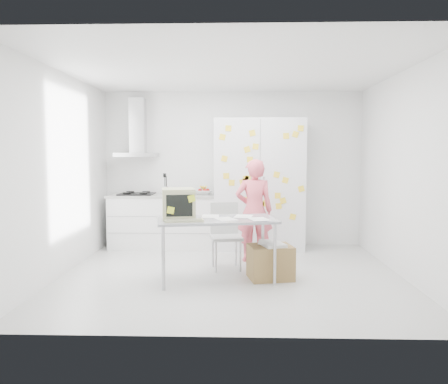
{
  "coord_description": "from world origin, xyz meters",
  "views": [
    {
      "loc": [
        0.08,
        -5.73,
        1.62
      ],
      "look_at": [
        -0.11,
        0.67,
        1.06
      ],
      "focal_mm": 35.0,
      "sensor_mm": 36.0,
      "label": 1
    }
  ],
  "objects_px": {
    "person": "(254,210)",
    "desk": "(193,211)",
    "cardboard_box": "(270,261)",
    "chair": "(225,231)"
  },
  "relations": [
    {
      "from": "cardboard_box",
      "to": "desk",
      "type": "bearing_deg",
      "value": -173.37
    },
    {
      "from": "desk",
      "to": "cardboard_box",
      "type": "relative_size",
      "value": 2.57
    },
    {
      "from": "person",
      "to": "desk",
      "type": "height_order",
      "value": "person"
    },
    {
      "from": "desk",
      "to": "chair",
      "type": "distance_m",
      "value": 0.84
    },
    {
      "from": "desk",
      "to": "chair",
      "type": "relative_size",
      "value": 1.72
    },
    {
      "from": "person",
      "to": "chair",
      "type": "relative_size",
      "value": 1.66
    },
    {
      "from": "chair",
      "to": "cardboard_box",
      "type": "bearing_deg",
      "value": -51.81
    },
    {
      "from": "person",
      "to": "chair",
      "type": "height_order",
      "value": "person"
    },
    {
      "from": "person",
      "to": "chair",
      "type": "bearing_deg",
      "value": 41.91
    },
    {
      "from": "person",
      "to": "desk",
      "type": "bearing_deg",
      "value": 49.63
    }
  ]
}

